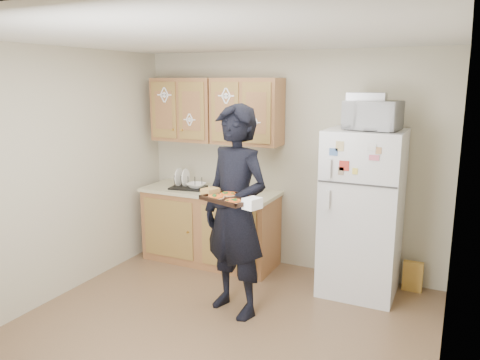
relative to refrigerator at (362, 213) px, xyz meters
name	(u,v)px	position (x,y,z in m)	size (l,w,h in m)	color
floor	(214,335)	(-0.95, -1.43, -0.85)	(3.60, 3.60, 0.00)	brown
ceiling	(210,36)	(-0.95, -1.43, 1.65)	(3.60, 3.60, 0.00)	silver
wall_back	(287,162)	(-0.95, 0.37, 0.40)	(3.60, 0.04, 2.50)	#B6AE94
wall_front	(29,278)	(-0.95, -3.23, 0.40)	(3.60, 0.04, 2.50)	#B6AE94
wall_left	(51,177)	(-2.75, -1.43, 0.40)	(0.04, 3.60, 2.50)	#B6AE94
wall_right	(453,224)	(0.85, -1.43, 0.40)	(0.04, 3.60, 2.50)	#B6AE94
refrigerator	(362,213)	(0.00, 0.00, 0.00)	(0.75, 0.70, 1.70)	silver
base_cabinet	(211,227)	(-1.80, 0.05, -0.42)	(1.60, 0.60, 0.86)	brown
countertop	(210,191)	(-1.80, 0.05, 0.03)	(1.64, 0.64, 0.04)	beige
upper_cab_left	(186,110)	(-2.20, 0.18, 0.98)	(0.80, 0.33, 0.75)	brown
upper_cab_right	(247,112)	(-1.38, 0.18, 0.98)	(0.80, 0.33, 0.75)	brown
cereal_box	(413,276)	(0.52, 0.24, -0.69)	(0.20, 0.07, 0.32)	#F1C055
person	(235,212)	(-0.97, -0.95, 0.14)	(0.72, 0.47, 1.97)	black
baking_tray	(230,199)	(-0.88, -1.24, 0.33)	(0.44, 0.32, 0.04)	black
pizza_front_left	(216,197)	(-1.00, -1.28, 0.35)	(0.15, 0.15, 0.02)	orange
pizza_front_right	(233,201)	(-0.80, -1.34, 0.35)	(0.15, 0.15, 0.02)	orange
pizza_back_left	(228,194)	(-0.95, -1.14, 0.35)	(0.15, 0.15, 0.02)	orange
microwave	(372,116)	(0.06, -0.05, 0.99)	(0.51, 0.35, 0.28)	silver
foil_pan	(367,97)	(-0.01, -0.02, 1.17)	(0.36, 0.25, 0.08)	#BABAC1
dish_rack	(188,182)	(-2.07, 0.00, 0.13)	(0.40, 0.30, 0.16)	black
bowl	(196,185)	(-1.96, 0.00, 0.10)	(0.22, 0.22, 0.05)	white
soap_bottle	(238,187)	(-1.40, -0.02, 0.14)	(0.08, 0.09, 0.19)	silver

